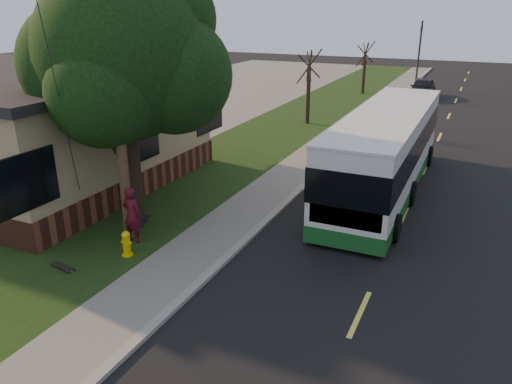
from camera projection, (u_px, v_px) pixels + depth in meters
ground at (208, 277)px, 13.03m from camera, size 120.00×120.00×0.00m
road at (419, 182)px, 19.98m from camera, size 8.00×80.00×0.01m
curb at (323, 168)px, 21.52m from camera, size 0.25×80.00×0.12m
sidewalk at (301, 166)px, 21.92m from camera, size 2.00×80.00×0.08m
grass_verge at (231, 156)px, 23.28m from camera, size 5.00×80.00×0.07m
building_lot at (68, 135)px, 27.18m from camera, size 15.00×80.00×0.04m
fire_hydrant at (127, 244)px, 13.89m from camera, size 0.32×0.32×0.74m
utility_pole at (115, 85)px, 13.53m from camera, size 2.86×3.21×9.07m
leafy_tree at (126, 58)px, 15.09m from camera, size 6.30×6.00×7.80m
bare_tree_near at (308, 88)px, 28.96m from camera, size 1.38×1.21×4.31m
bare_tree_far at (364, 68)px, 39.03m from camera, size 1.38×1.21×4.03m
traffic_signal at (419, 51)px, 40.67m from camera, size 0.18×0.22×5.50m
transit_bus at (386, 150)px, 18.43m from camera, size 2.62×11.37×3.08m
skateboarder at (132, 215)px, 14.55m from camera, size 0.63×0.42×1.70m
skateboard_main at (145, 220)px, 16.13m from camera, size 0.51×0.85×0.08m
skateboard_spare at (63, 267)px, 13.28m from camera, size 0.83×0.35×0.08m
dumpster at (55, 171)px, 18.90m from camera, size 1.87×1.60×1.45m
distant_car at (423, 88)px, 37.99m from camera, size 1.94×4.47×1.50m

